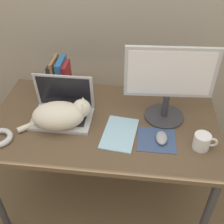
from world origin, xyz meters
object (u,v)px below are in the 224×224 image
object	(u,v)px
laptop	(63,110)
external_monitor	(169,82)
cat	(61,115)
book_row	(60,77)
computer_mouse	(162,138)
notepad	(120,133)
mug	(202,141)

from	to	relation	value
laptop	external_monitor	distance (m)	0.62
cat	book_row	bearing A→B (deg)	105.46
computer_mouse	book_row	bearing A→B (deg)	149.09
computer_mouse	notepad	size ratio (longest dim) A/B	0.35
laptop	external_monitor	bearing A→B (deg)	6.25
laptop	mug	bearing A→B (deg)	-12.02
cat	mug	distance (m)	0.77
notepad	laptop	bearing A→B (deg)	161.92
cat	notepad	xyz separation A→B (m)	(0.33, -0.03, -0.07)
external_monitor	computer_mouse	world-z (taller)	external_monitor
external_monitor	mug	world-z (taller)	external_monitor
book_row	mug	distance (m)	0.95
laptop	external_monitor	size ratio (longest dim) A/B	0.71
notepad	cat	bearing A→B (deg)	173.96
laptop	notepad	bearing A→B (deg)	-18.08
laptop	mug	xyz separation A→B (m)	(0.77, -0.16, -0.00)
notepad	mug	distance (m)	0.43
external_monitor	notepad	bearing A→B (deg)	-144.18
laptop	external_monitor	world-z (taller)	external_monitor
computer_mouse	notepad	xyz separation A→B (m)	(-0.23, 0.02, -0.01)
computer_mouse	book_row	xyz separation A→B (m)	(-0.65, 0.39, 0.09)
laptop	book_row	size ratio (longest dim) A/B	1.44
computer_mouse	book_row	distance (m)	0.76
computer_mouse	book_row	size ratio (longest dim) A/B	0.43
cat	notepad	bearing A→B (deg)	-6.04
mug	external_monitor	bearing A→B (deg)	128.87
computer_mouse	mug	size ratio (longest dim) A/B	0.83
computer_mouse	mug	distance (m)	0.21
laptop	notepad	xyz separation A→B (m)	(0.34, -0.11, -0.04)
external_monitor	cat	bearing A→B (deg)	-166.17
laptop	book_row	world-z (taller)	laptop
cat	notepad	distance (m)	0.34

